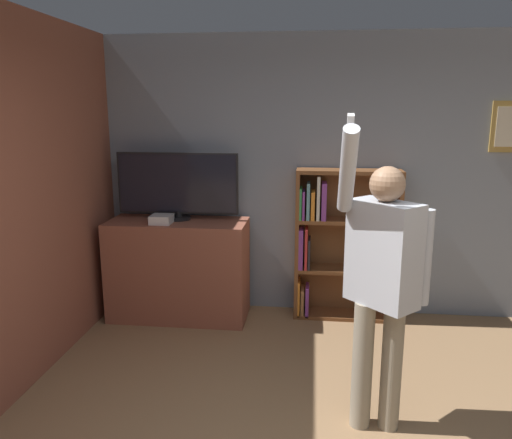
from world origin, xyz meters
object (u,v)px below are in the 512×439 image
object	(u,v)px
television	(178,185)
bookshelf	(338,243)
person	(382,276)
game_console	(162,219)

from	to	relation	value
television	bookshelf	bearing A→B (deg)	4.54
person	television	bearing A→B (deg)	-177.79
television	bookshelf	size ratio (longest dim) A/B	0.80
television	person	size ratio (longest dim) A/B	0.59
person	bookshelf	bearing A→B (deg)	141.94
game_console	bookshelf	xyz separation A→B (m)	(1.64, 0.30, -0.26)
television	person	xyz separation A→B (m)	(1.70, -1.64, -0.28)
game_console	television	bearing A→B (deg)	57.90
bookshelf	person	size ratio (longest dim) A/B	0.73
game_console	bookshelf	distance (m)	1.69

